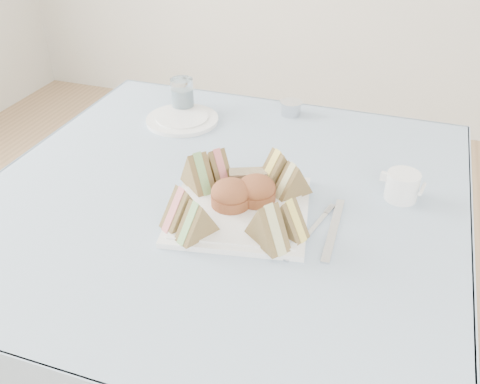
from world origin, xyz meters
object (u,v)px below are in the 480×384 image
(table, at_px, (224,316))
(creamer_jug, at_px, (402,186))
(serving_plate, at_px, (240,210))
(water_glass, at_px, (182,95))

(table, height_order, creamer_jug, creamer_jug)
(table, bearing_deg, serving_plate, -42.79)
(table, height_order, water_glass, water_glass)
(water_glass, bearing_deg, creamer_jug, -22.65)
(serving_plate, distance_m, creamer_jug, 0.34)
(serving_plate, bearing_deg, water_glass, 116.35)
(table, distance_m, serving_plate, 0.39)
(water_glass, bearing_deg, table, -55.18)
(table, xyz_separation_m, water_glass, (-0.25, 0.36, 0.42))
(table, xyz_separation_m, serving_plate, (0.06, -0.06, 0.38))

